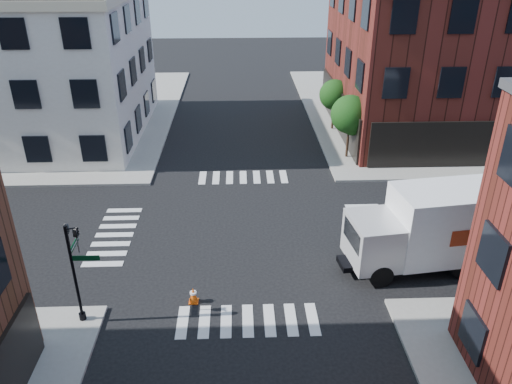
{
  "coord_description": "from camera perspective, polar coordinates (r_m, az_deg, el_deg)",
  "views": [
    {
      "loc": [
        -0.25,
        -23.03,
        14.12
      ],
      "look_at": [
        0.59,
        -0.11,
        2.5
      ],
      "focal_mm": 35.0,
      "sensor_mm": 36.0,
      "label": 1
    }
  ],
  "objects": [
    {
      "name": "box_truck",
      "position": [
        25.05,
        20.67,
        -3.74
      ],
      "size": [
        9.11,
        3.81,
        4.02
      ],
      "rotation": [
        0.0,
        0.0,
        0.13
      ],
      "color": "white",
      "rests_on": "ground"
    },
    {
      "name": "ground",
      "position": [
        27.02,
        -1.27,
        -4.65
      ],
      "size": [
        120.0,
        120.0,
        0.0
      ],
      "primitive_type": "plane",
      "color": "black",
      "rests_on": "ground"
    },
    {
      "name": "tree_far",
      "position": [
        41.34,
        9.03,
        10.75
      ],
      "size": [
        2.43,
        2.43,
        4.07
      ],
      "color": "black",
      "rests_on": "ground"
    },
    {
      "name": "signal_pole",
      "position": [
        20.89,
        -19.96,
        -7.61
      ],
      "size": [
        1.29,
        1.24,
        4.6
      ],
      "color": "black",
      "rests_on": "ground"
    },
    {
      "name": "sidewalk_nw",
      "position": [
        50.66,
        -26.46,
        7.96
      ],
      "size": [
        30.0,
        30.0,
        0.15
      ],
      "primitive_type": "cube",
      "color": "gray",
      "rests_on": "ground"
    },
    {
      "name": "tree_near",
      "position": [
        35.65,
        10.78,
        8.49
      ],
      "size": [
        2.69,
        2.69,
        4.49
      ],
      "color": "black",
      "rests_on": "ground"
    },
    {
      "name": "building_ne",
      "position": [
        44.95,
        26.25,
        13.81
      ],
      "size": [
        25.0,
        16.0,
        12.0
      ],
      "primitive_type": "cube",
      "color": "#3F160F",
      "rests_on": "ground"
    },
    {
      "name": "sidewalk_ne",
      "position": [
        50.87,
        22.96,
        8.72
      ],
      "size": [
        30.0,
        30.0,
        0.15
      ],
      "primitive_type": "cube",
      "color": "gray",
      "rests_on": "ground"
    },
    {
      "name": "traffic_cone",
      "position": [
        22.22,
        -7.18,
        -11.61
      ],
      "size": [
        0.43,
        0.43,
        0.76
      ],
      "rotation": [
        0.0,
        0.0,
        -0.04
      ],
      "color": "#E2500A",
      "rests_on": "ground"
    }
  ]
}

